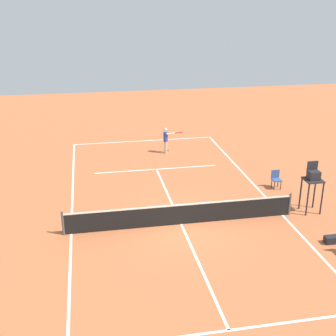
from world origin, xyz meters
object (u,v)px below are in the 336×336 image
Objects in this scene: courtside_chair_mid at (276,178)px; player_serving at (166,138)px; tennis_ball at (146,158)px; umpire_chair at (313,179)px; equipment_bag at (334,239)px.

player_serving is at bearing -55.04° from courtside_chair_mid.
umpire_chair is at bearing 127.42° from tennis_ball.
player_serving is 24.43× the size of tennis_ball.
equipment_bag is at bearing 118.36° from tennis_ball.
umpire_chair is at bearing 18.33° from player_serving.
player_serving reaches higher than courtside_chair_mid.
umpire_chair reaches higher than courtside_chair_mid.
tennis_ball is at bearing -52.58° from umpire_chair.
courtside_chair_mid is (-4.58, 6.55, -0.45)m from player_serving.
equipment_bag is at bearing 82.30° from umpire_chair.
tennis_ball is at bearing -43.07° from courtside_chair_mid.
player_serving is 0.69× the size of umpire_chair.
courtside_chair_mid is at bearing -80.97° from umpire_chair.
courtside_chair_mid is (-6.04, 5.65, 0.50)m from tennis_ball.
courtside_chair_mid reaches higher than equipment_bag.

